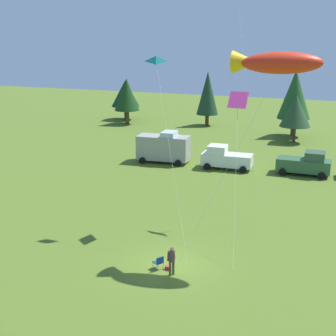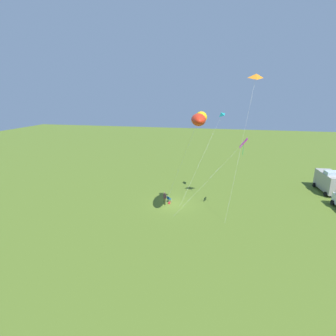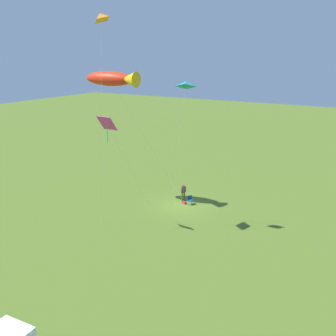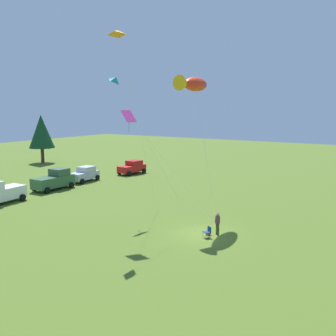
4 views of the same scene
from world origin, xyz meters
name	(u,v)px [view 1 (image 1 of 4)]	position (x,y,z in m)	size (l,w,h in m)	color
ground_plane	(172,265)	(0.00, 0.00, 0.00)	(160.00, 160.00, 0.00)	#4F6922
person_kite_flyer	(172,258)	(0.39, -1.10, 1.02)	(0.47, 0.54, 1.74)	#3F4D24
folding_chair	(159,262)	(-0.52, -0.76, 0.49)	(0.66, 0.66, 0.82)	navy
backpack_on_grass	(168,268)	(-0.03, -0.58, 0.11)	(0.32, 0.22, 0.22)	red
van_motorhome_grey	(164,147)	(-9.26, 21.36, 1.64)	(5.57, 2.99, 3.34)	#99978F
truck_white_pickup	(225,158)	(-2.55, 21.37, 1.10)	(5.11, 2.64, 2.34)	silver
truck_green_flatbed	(305,164)	(5.16, 22.07, 1.10)	(5.02, 2.44, 2.34)	#325C39
treeline_distant	(252,97)	(-4.18, 40.99, 4.85)	(48.53, 11.58, 8.79)	#4C3222
kite_large_fish	(273,63)	(4.55, 3.44, 11.46)	(6.91, 5.53, 12.10)	red
kite_diamond_rainbow	(238,103)	(1.64, 8.01, 8.56)	(2.51, 7.86, 9.25)	#DC3A9D
kite_delta_teal	(156,60)	(-3.24, 5.40, 11.42)	(4.51, 5.06, 11.78)	teal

